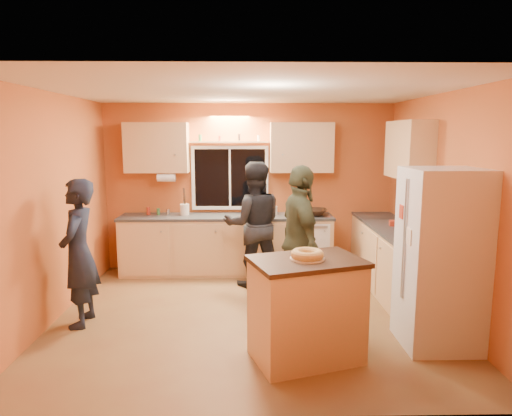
{
  "coord_description": "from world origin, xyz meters",
  "views": [
    {
      "loc": [
        -0.04,
        -5.16,
        2.12
      ],
      "look_at": [
        0.08,
        0.4,
        1.22
      ],
      "focal_mm": 32.0,
      "sensor_mm": 36.0,
      "label": 1
    }
  ],
  "objects_px": {
    "refrigerator": "(440,259)",
    "island": "(306,309)",
    "person_left": "(79,253)",
    "person_center": "(254,224)",
    "person_right": "(300,241)"
  },
  "relations": [
    {
      "from": "person_left",
      "to": "person_center",
      "type": "bearing_deg",
      "value": 121.59
    },
    {
      "from": "refrigerator",
      "to": "person_center",
      "type": "xyz_separation_m",
      "value": [
        -1.83,
        1.91,
        -0.02
      ]
    },
    {
      "from": "person_left",
      "to": "person_center",
      "type": "xyz_separation_m",
      "value": [
        1.96,
        1.33,
        0.05
      ]
    },
    {
      "from": "person_right",
      "to": "person_center",
      "type": "bearing_deg",
      "value": 15.6
    },
    {
      "from": "refrigerator",
      "to": "island",
      "type": "relative_size",
      "value": 1.53
    },
    {
      "from": "person_right",
      "to": "island",
      "type": "bearing_deg",
      "value": 166.33
    },
    {
      "from": "refrigerator",
      "to": "person_center",
      "type": "relative_size",
      "value": 1.03
    },
    {
      "from": "island",
      "to": "person_right",
      "type": "bearing_deg",
      "value": 68.54
    },
    {
      "from": "island",
      "to": "person_center",
      "type": "xyz_separation_m",
      "value": [
        -0.46,
        2.18,
        0.38
      ]
    },
    {
      "from": "person_center",
      "to": "person_right",
      "type": "bearing_deg",
      "value": 109.96
    },
    {
      "from": "person_center",
      "to": "person_right",
      "type": "relative_size",
      "value": 0.99
    },
    {
      "from": "island",
      "to": "person_center",
      "type": "bearing_deg",
      "value": 83.97
    },
    {
      "from": "person_left",
      "to": "person_right",
      "type": "bearing_deg",
      "value": 92.84
    },
    {
      "from": "refrigerator",
      "to": "island",
      "type": "xyz_separation_m",
      "value": [
        -1.37,
        -0.28,
        -0.4
      ]
    },
    {
      "from": "refrigerator",
      "to": "person_left",
      "type": "relative_size",
      "value": 1.09
    }
  ]
}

